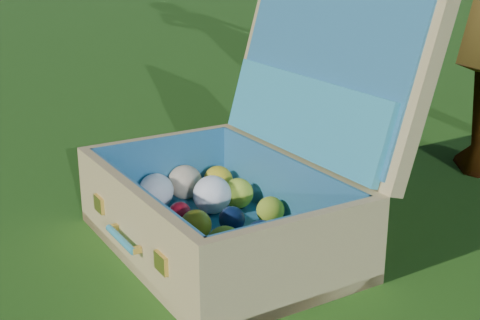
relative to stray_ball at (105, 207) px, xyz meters
name	(u,v)px	position (x,y,z in m)	size (l,w,h in m)	color
ground	(291,242)	(0.48, 0.17, -0.03)	(60.00, 60.00, 0.00)	#215114
stray_ball	(105,207)	(0.00, 0.00, 0.00)	(0.06, 0.06, 0.06)	#4792B9
suitcase	(252,171)	(0.39, 0.13, 0.15)	(0.85, 0.82, 0.63)	tan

